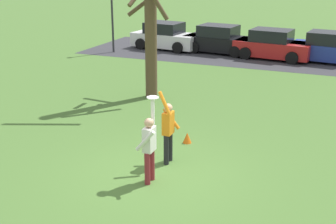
{
  "coord_description": "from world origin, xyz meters",
  "views": [
    {
      "loc": [
        4.09,
        -9.29,
        5.14
      ],
      "look_at": [
        -0.01,
        0.75,
        1.43
      ],
      "focal_mm": 47.58,
      "sensor_mm": 36.0,
      "label": 1
    }
  ],
  "objects_px": {
    "parked_car_blue": "(331,49)",
    "bare_tree_tall": "(150,9)",
    "person_defender": "(168,128)",
    "field_cone_orange": "(187,138)",
    "person_catcher": "(149,145)",
    "lamppost_by_lot": "(112,7)",
    "frisbee_disc": "(153,97)",
    "parked_car_white": "(166,37)",
    "parked_car_red": "(273,45)",
    "parked_car_black": "(220,40)"
  },
  "relations": [
    {
      "from": "lamppost_by_lot",
      "to": "parked_car_red",
      "type": "bearing_deg",
      "value": 10.89
    },
    {
      "from": "parked_car_white",
      "to": "frisbee_disc",
      "type": "bearing_deg",
      "value": -61.66
    },
    {
      "from": "person_catcher",
      "to": "bare_tree_tall",
      "type": "bearing_deg",
      "value": 23.88
    },
    {
      "from": "frisbee_disc",
      "to": "lamppost_by_lot",
      "type": "height_order",
      "value": "lamppost_by_lot"
    },
    {
      "from": "person_defender",
      "to": "frisbee_disc",
      "type": "height_order",
      "value": "frisbee_disc"
    },
    {
      "from": "bare_tree_tall",
      "to": "parked_car_white",
      "type": "bearing_deg",
      "value": 109.24
    },
    {
      "from": "parked_car_blue",
      "to": "bare_tree_tall",
      "type": "relative_size",
      "value": 0.64
    },
    {
      "from": "bare_tree_tall",
      "to": "field_cone_orange",
      "type": "xyz_separation_m",
      "value": [
        2.92,
        -3.89,
        -3.25
      ]
    },
    {
      "from": "parked_car_red",
      "to": "bare_tree_tall",
      "type": "height_order",
      "value": "bare_tree_tall"
    },
    {
      "from": "lamppost_by_lot",
      "to": "field_cone_orange",
      "type": "distance_m",
      "value": 14.44
    },
    {
      "from": "frisbee_disc",
      "to": "parked_car_blue",
      "type": "distance_m",
      "value": 16.03
    },
    {
      "from": "parked_car_red",
      "to": "field_cone_orange",
      "type": "xyz_separation_m",
      "value": [
        -0.26,
        -13.0,
        -0.57
      ]
    },
    {
      "from": "parked_car_black",
      "to": "parked_car_white",
      "type": "bearing_deg",
      "value": -172.11
    },
    {
      "from": "lamppost_by_lot",
      "to": "field_cone_orange",
      "type": "relative_size",
      "value": 13.31
    },
    {
      "from": "parked_car_white",
      "to": "parked_car_black",
      "type": "bearing_deg",
      "value": 7.89
    },
    {
      "from": "frisbee_disc",
      "to": "parked_car_white",
      "type": "distance_m",
      "value": 17.1
    },
    {
      "from": "parked_car_blue",
      "to": "lamppost_by_lot",
      "type": "relative_size",
      "value": 1.01
    },
    {
      "from": "parked_car_red",
      "to": "parked_car_white",
      "type": "bearing_deg",
      "value": -176.93
    },
    {
      "from": "parked_car_red",
      "to": "field_cone_orange",
      "type": "height_order",
      "value": "parked_car_red"
    },
    {
      "from": "lamppost_by_lot",
      "to": "field_cone_orange",
      "type": "bearing_deg",
      "value": -52.38
    },
    {
      "from": "parked_car_blue",
      "to": "bare_tree_tall",
      "type": "distance_m",
      "value": 11.49
    },
    {
      "from": "person_catcher",
      "to": "field_cone_orange",
      "type": "relative_size",
      "value": 6.5
    },
    {
      "from": "parked_car_black",
      "to": "field_cone_orange",
      "type": "distance_m",
      "value": 13.81
    },
    {
      "from": "parked_car_blue",
      "to": "field_cone_orange",
      "type": "relative_size",
      "value": 13.39
    },
    {
      "from": "parked_car_black",
      "to": "field_cone_orange",
      "type": "height_order",
      "value": "parked_car_black"
    },
    {
      "from": "person_catcher",
      "to": "lamppost_by_lot",
      "type": "xyz_separation_m",
      "value": [
        -8.68,
        13.93,
        1.6
      ]
    },
    {
      "from": "frisbee_disc",
      "to": "lamppost_by_lot",
      "type": "relative_size",
      "value": 0.07
    },
    {
      "from": "frisbee_disc",
      "to": "field_cone_orange",
      "type": "height_order",
      "value": "frisbee_disc"
    },
    {
      "from": "parked_car_red",
      "to": "field_cone_orange",
      "type": "relative_size",
      "value": 13.39
    },
    {
      "from": "bare_tree_tall",
      "to": "lamppost_by_lot",
      "type": "height_order",
      "value": "bare_tree_tall"
    },
    {
      "from": "parked_car_black",
      "to": "bare_tree_tall",
      "type": "height_order",
      "value": "bare_tree_tall"
    },
    {
      "from": "person_catcher",
      "to": "person_defender",
      "type": "height_order",
      "value": "person_catcher"
    },
    {
      "from": "parked_car_black",
      "to": "lamppost_by_lot",
      "type": "height_order",
      "value": "lamppost_by_lot"
    },
    {
      "from": "parked_car_blue",
      "to": "field_cone_orange",
      "type": "xyz_separation_m",
      "value": [
        -3.24,
        -13.21,
        -0.57
      ]
    },
    {
      "from": "parked_car_white",
      "to": "field_cone_orange",
      "type": "xyz_separation_m",
      "value": [
        6.25,
        -13.43,
        -0.57
      ]
    },
    {
      "from": "person_defender",
      "to": "field_cone_orange",
      "type": "distance_m",
      "value": 1.67
    },
    {
      "from": "person_defender",
      "to": "parked_car_red",
      "type": "distance_m",
      "value": 14.46
    },
    {
      "from": "parked_car_black",
      "to": "lamppost_by_lot",
      "type": "relative_size",
      "value": 1.01
    },
    {
      "from": "person_catcher",
      "to": "lamppost_by_lot",
      "type": "relative_size",
      "value": 0.49
    },
    {
      "from": "person_catcher",
      "to": "person_defender",
      "type": "xyz_separation_m",
      "value": [
        -0.0,
        1.19,
        -0.0
      ]
    },
    {
      "from": "parked_car_white",
      "to": "person_defender",
      "type": "bearing_deg",
      "value": -60.41
    },
    {
      "from": "lamppost_by_lot",
      "to": "person_catcher",
      "type": "bearing_deg",
      "value": -58.08
    },
    {
      "from": "parked_car_white",
      "to": "field_cone_orange",
      "type": "distance_m",
      "value": 14.83
    },
    {
      "from": "parked_car_red",
      "to": "parked_car_blue",
      "type": "xyz_separation_m",
      "value": [
        2.98,
        0.21,
        0.0
      ]
    },
    {
      "from": "parked_car_white",
      "to": "bare_tree_tall",
      "type": "distance_m",
      "value": 10.45
    },
    {
      "from": "person_defender",
      "to": "frisbee_disc",
      "type": "bearing_deg",
      "value": 0.0
    },
    {
      "from": "parked_car_red",
      "to": "frisbee_disc",
      "type": "bearing_deg",
      "value": -84.15
    },
    {
      "from": "parked_car_red",
      "to": "lamppost_by_lot",
      "type": "height_order",
      "value": "lamppost_by_lot"
    },
    {
      "from": "person_defender",
      "to": "frisbee_disc",
      "type": "xyz_separation_m",
      "value": [
        0.0,
        -0.97,
        1.11
      ]
    },
    {
      "from": "frisbee_disc",
      "to": "parked_car_white",
      "type": "bearing_deg",
      "value": 111.48
    }
  ]
}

